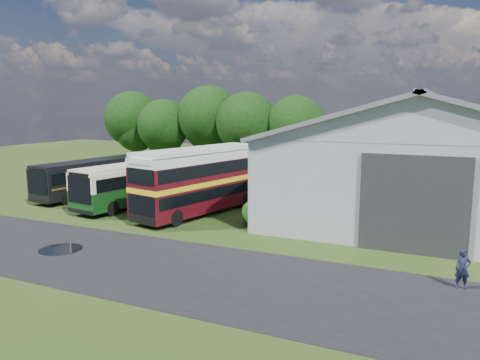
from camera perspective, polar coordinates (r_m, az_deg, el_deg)
The scene contains 16 objects.
ground at distance 27.30m, azimuth -14.25°, elevation -6.92°, with size 120.00×120.00×0.00m, color #223C13.
asphalt_road at distance 23.26m, azimuth -13.16°, elevation -9.68°, with size 60.00×8.00×0.02m, color black.
puddle at distance 26.18m, azimuth -21.01°, elevation -7.93°, with size 2.20×2.20×0.01m, color black.
storage_shed at distance 36.40m, azimuth 22.11°, elevation 3.31°, with size 18.80×24.80×8.15m.
tree_left_a at distance 56.68m, azimuth -12.99°, elevation 7.26°, with size 6.46×6.46×9.12m.
tree_left_b at distance 52.95m, azimuth -9.33°, elevation 6.59°, with size 5.78×5.78×8.16m.
tree_mid at distance 51.41m, azimuth -3.88°, elevation 7.66°, with size 6.80×6.80×9.60m.
tree_right_a at distance 48.30m, azimuth 0.79°, elevation 7.01°, with size 6.26×6.26×8.83m.
tree_right_b at distance 47.24m, azimuth 6.77°, elevation 6.60°, with size 5.98×5.98×8.45m.
shrub_front at distance 29.45m, azimuth 1.84°, elevation -5.47°, with size 1.70×1.70×1.70m, color #194714.
shrub_mid at distance 31.24m, azimuth 3.29°, elevation -4.64°, with size 1.60×1.60×1.60m, color #194714.
shrub_back at distance 33.06m, azimuth 4.57°, elevation -3.89°, with size 1.80×1.80×1.80m, color #194714.
bus_green_single at distance 36.14m, azimuth -11.77°, elevation -0.22°, with size 4.41×11.76×3.17m.
bus_maroon_double at distance 32.19m, azimuth -4.86°, elevation -0.12°, with size 4.92×10.93×4.56m.
bus_dark_single at distance 40.60m, azimuth -17.29°, elevation 0.42°, with size 3.61×11.02×2.98m.
visitor_a at distance 21.22m, azimuth 25.50°, elevation -9.83°, with size 0.60×0.39×1.65m, color black.
Camera 1 is at (16.79, -20.23, 7.34)m, focal length 35.00 mm.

